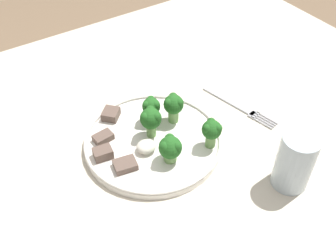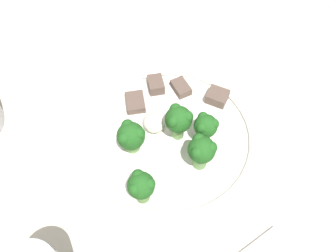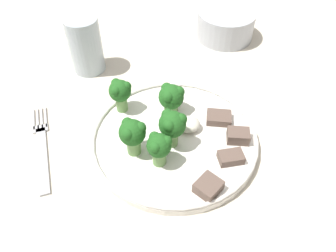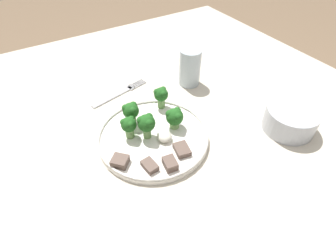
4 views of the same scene
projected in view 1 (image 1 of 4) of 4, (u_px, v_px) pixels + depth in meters
table at (169, 208)px, 0.76m from camera, size 1.36×1.16×0.75m
dinner_plate at (153, 141)px, 0.76m from camera, size 0.26×0.26×0.02m
fork at (238, 106)px, 0.85m from camera, size 0.06×0.19×0.00m
drinking_glass at (294, 164)px, 0.67m from camera, size 0.06×0.06×0.11m
broccoli_floret_near_rim_left at (151, 119)px, 0.74m from camera, size 0.04×0.04×0.06m
broccoli_floret_center_left at (151, 107)px, 0.77m from camera, size 0.04×0.04×0.06m
broccoli_floret_back_left at (170, 148)px, 0.70m from camera, size 0.04×0.04×0.05m
broccoli_floret_front_left at (212, 130)px, 0.72m from camera, size 0.04×0.04×0.06m
broccoli_floret_center_back at (174, 105)px, 0.77m from camera, size 0.04×0.04×0.06m
meat_slice_front_slice at (103, 137)px, 0.75m from camera, size 0.04×0.03×0.01m
meat_slice_middle_slice at (111, 114)px, 0.80m from camera, size 0.05×0.05×0.02m
meat_slice_rear_slice at (125, 165)px, 0.70m from camera, size 0.05×0.04×0.01m
meat_slice_edge_slice at (103, 153)px, 0.72m from camera, size 0.04×0.03×0.02m
sauce_dollop at (145, 147)px, 0.73m from camera, size 0.04×0.03×0.02m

